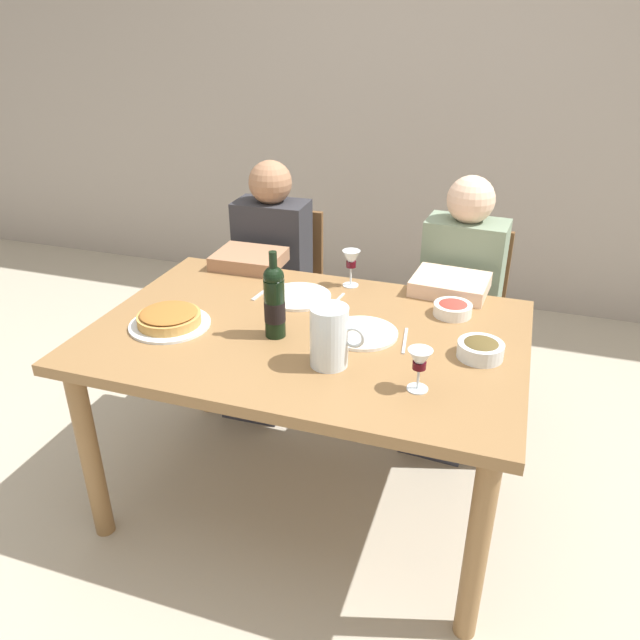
{
  "coord_description": "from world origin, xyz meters",
  "views": [
    {
      "loc": [
        0.65,
        -1.79,
        1.76
      ],
      "look_at": [
        0.05,
        -0.01,
        0.81
      ],
      "focal_mm": 34.48,
      "sensor_mm": 36.0,
      "label": 1
    }
  ],
  "objects_px": {
    "chair_right": "(462,310)",
    "diner_right": "(455,307)",
    "chair_left": "(283,285)",
    "diner_left": "(265,281)",
    "wine_bottle": "(274,301)",
    "dinner_plate_right_setting": "(362,333)",
    "dinner_plate_left_setting": "(298,296)",
    "wine_glass_left_diner": "(420,362)",
    "dining_table": "(307,353)",
    "baked_tart": "(169,319)",
    "olive_bowl": "(480,349)",
    "salad_bowl": "(453,308)",
    "wine_glass_right_diner": "(351,261)",
    "water_pitcher": "(329,340)"
  },
  "relations": [
    {
      "from": "olive_bowl",
      "to": "chair_left",
      "type": "relative_size",
      "value": 0.17
    },
    {
      "from": "wine_glass_right_diner",
      "to": "dinner_plate_left_setting",
      "type": "distance_m",
      "value": 0.26
    },
    {
      "from": "water_pitcher",
      "to": "wine_glass_left_diner",
      "type": "height_order",
      "value": "water_pitcher"
    },
    {
      "from": "chair_left",
      "to": "salad_bowl",
      "type": "bearing_deg",
      "value": 144.98
    },
    {
      "from": "wine_glass_left_diner",
      "to": "diner_left",
      "type": "bearing_deg",
      "value": 134.14
    },
    {
      "from": "baked_tart",
      "to": "diner_left",
      "type": "xyz_separation_m",
      "value": [
        0.03,
        0.78,
        -0.17
      ]
    },
    {
      "from": "wine_bottle",
      "to": "salad_bowl",
      "type": "xyz_separation_m",
      "value": [
        0.56,
        0.35,
        -0.1
      ]
    },
    {
      "from": "wine_bottle",
      "to": "wine_glass_left_diner",
      "type": "height_order",
      "value": "wine_bottle"
    },
    {
      "from": "chair_left",
      "to": "diner_right",
      "type": "xyz_separation_m",
      "value": [
        0.89,
        -0.24,
        0.12
      ]
    },
    {
      "from": "dinner_plate_right_setting",
      "to": "chair_left",
      "type": "bearing_deg",
      "value": 126.6
    },
    {
      "from": "chair_left",
      "to": "diner_left",
      "type": "distance_m",
      "value": 0.26
    },
    {
      "from": "baked_tart",
      "to": "diner_left",
      "type": "distance_m",
      "value": 0.8
    },
    {
      "from": "baked_tart",
      "to": "dinner_plate_right_setting",
      "type": "bearing_deg",
      "value": 12.72
    },
    {
      "from": "dining_table",
      "to": "baked_tart",
      "type": "distance_m",
      "value": 0.5
    },
    {
      "from": "wine_glass_left_diner",
      "to": "wine_glass_right_diner",
      "type": "height_order",
      "value": "wine_glass_right_diner"
    },
    {
      "from": "dinner_plate_right_setting",
      "to": "diner_right",
      "type": "distance_m",
      "value": 0.69
    },
    {
      "from": "chair_left",
      "to": "diner_left",
      "type": "xyz_separation_m",
      "value": [
        0.0,
        -0.24,
        0.12
      ]
    },
    {
      "from": "dinner_plate_left_setting",
      "to": "diner_left",
      "type": "height_order",
      "value": "diner_left"
    },
    {
      "from": "wine_glass_right_diner",
      "to": "dinner_plate_right_setting",
      "type": "bearing_deg",
      "value": -68.68
    },
    {
      "from": "diner_left",
      "to": "dining_table",
      "type": "bearing_deg",
      "value": 122.88
    },
    {
      "from": "dining_table",
      "to": "diner_left",
      "type": "distance_m",
      "value": 0.8
    },
    {
      "from": "wine_bottle",
      "to": "wine_glass_left_diner",
      "type": "xyz_separation_m",
      "value": [
        0.53,
        -0.18,
        -0.03
      ]
    },
    {
      "from": "dining_table",
      "to": "chair_left",
      "type": "distance_m",
      "value": 1.02
    },
    {
      "from": "dining_table",
      "to": "dinner_plate_left_setting",
      "type": "relative_size",
      "value": 5.87
    },
    {
      "from": "wine_bottle",
      "to": "dinner_plate_right_setting",
      "type": "relative_size",
      "value": 1.24
    },
    {
      "from": "wine_bottle",
      "to": "chair_left",
      "type": "xyz_separation_m",
      "value": [
        -0.36,
        0.97,
        -0.39
      ]
    },
    {
      "from": "chair_right",
      "to": "baked_tart",
      "type": "bearing_deg",
      "value": 51.88
    },
    {
      "from": "salad_bowl",
      "to": "olive_bowl",
      "type": "xyz_separation_m",
      "value": [
        0.13,
        -0.28,
        0.0
      ]
    },
    {
      "from": "dinner_plate_right_setting",
      "to": "chair_right",
      "type": "relative_size",
      "value": 0.28
    },
    {
      "from": "olive_bowl",
      "to": "dinner_plate_right_setting",
      "type": "distance_m",
      "value": 0.4
    },
    {
      "from": "wine_glass_left_diner",
      "to": "dinner_plate_right_setting",
      "type": "xyz_separation_m",
      "value": [
        -0.24,
        0.28,
        -0.09
      ]
    },
    {
      "from": "wine_glass_left_diner",
      "to": "chair_right",
      "type": "bearing_deg",
      "value": 88.95
    },
    {
      "from": "salad_bowl",
      "to": "chair_right",
      "type": "relative_size",
      "value": 0.16
    },
    {
      "from": "wine_bottle",
      "to": "wine_glass_right_diner",
      "type": "xyz_separation_m",
      "value": [
        0.13,
        0.49,
        -0.02
      ]
    },
    {
      "from": "wine_glass_right_diner",
      "to": "wine_glass_left_diner",
      "type": "bearing_deg",
      "value": -59.47
    },
    {
      "from": "salad_bowl",
      "to": "olive_bowl",
      "type": "relative_size",
      "value": 0.94
    },
    {
      "from": "dinner_plate_right_setting",
      "to": "diner_left",
      "type": "distance_m",
      "value": 0.91
    },
    {
      "from": "water_pitcher",
      "to": "diner_right",
      "type": "bearing_deg",
      "value": 70.84
    },
    {
      "from": "wine_glass_right_diner",
      "to": "diner_left",
      "type": "relative_size",
      "value": 0.13
    },
    {
      "from": "dinner_plate_left_setting",
      "to": "chair_left",
      "type": "distance_m",
      "value": 0.78
    },
    {
      "from": "dinner_plate_left_setting",
      "to": "diner_right",
      "type": "xyz_separation_m",
      "value": [
        0.56,
        0.42,
        -0.15
      ]
    },
    {
      "from": "salad_bowl",
      "to": "dinner_plate_left_setting",
      "type": "xyz_separation_m",
      "value": [
        -0.59,
        -0.04,
        -0.02
      ]
    },
    {
      "from": "olive_bowl",
      "to": "chair_right",
      "type": "height_order",
      "value": "chair_right"
    },
    {
      "from": "wine_glass_left_diner",
      "to": "diner_right",
      "type": "relative_size",
      "value": 0.12
    },
    {
      "from": "chair_right",
      "to": "diner_right",
      "type": "xyz_separation_m",
      "value": [
        -0.01,
        -0.24,
        0.12
      ]
    },
    {
      "from": "wine_glass_right_diner",
      "to": "salad_bowl",
      "type": "bearing_deg",
      "value": -18.14
    },
    {
      "from": "water_pitcher",
      "to": "diner_right",
      "type": "height_order",
      "value": "diner_right"
    },
    {
      "from": "olive_bowl",
      "to": "wine_glass_left_diner",
      "type": "height_order",
      "value": "wine_glass_left_diner"
    },
    {
      "from": "dinner_plate_left_setting",
      "to": "baked_tart",
      "type": "bearing_deg",
      "value": -133.91
    },
    {
      "from": "baked_tart",
      "to": "chair_left",
      "type": "relative_size",
      "value": 0.33
    }
  ]
}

